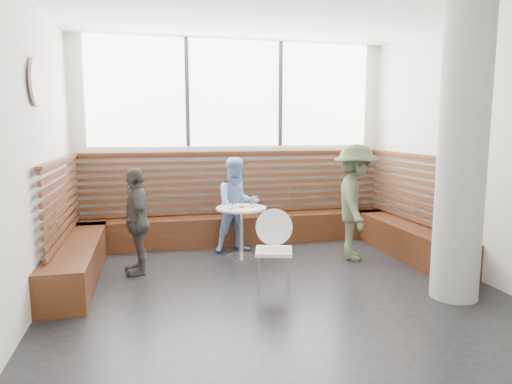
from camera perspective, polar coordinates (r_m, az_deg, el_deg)
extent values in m
cube|color=silver|center=(4.96, 2.65, 5.27)|extent=(5.00, 5.00, 3.20)
cube|color=black|center=(5.29, 2.54, -12.28)|extent=(5.00, 5.00, 0.01)
cube|color=white|center=(7.39, -2.68, 12.22)|extent=(4.50, 0.02, 1.65)
cube|color=#3F3F42|center=(7.27, -8.61, 12.21)|extent=(0.06, 0.04, 1.65)
cube|color=#3F3F42|center=(7.55, 3.08, 12.13)|extent=(0.06, 0.04, 1.65)
cube|color=#412010|center=(7.33, -2.24, -4.66)|extent=(5.00, 0.50, 0.45)
cube|color=#412010|center=(6.30, -21.09, -7.35)|extent=(0.50, 2.50, 0.45)
cube|color=#412010|center=(7.20, 17.31, -5.26)|extent=(0.50, 2.50, 0.45)
cube|color=#462211|center=(7.37, -2.53, 1.14)|extent=(4.88, 0.08, 0.98)
cube|color=#462211|center=(6.18, -22.99, -0.87)|extent=(0.08, 2.38, 0.98)
cube|color=#462211|center=(7.16, 18.72, 0.51)|extent=(0.08, 2.38, 0.98)
cylinder|color=gray|center=(5.26, 24.39, 4.72)|extent=(0.50, 0.50, 3.20)
cylinder|color=white|center=(5.31, -25.81, 12.24)|extent=(0.03, 0.50, 0.50)
cylinder|color=silver|center=(6.57, -1.84, -8.08)|extent=(0.44, 0.44, 0.02)
cylinder|color=silver|center=(6.48, -1.85, -5.09)|extent=(0.06, 0.06, 0.70)
cylinder|color=#B7B7BA|center=(6.41, -1.86, -2.06)|extent=(0.71, 0.71, 0.03)
cube|color=white|center=(5.25, 2.24, -7.43)|extent=(0.41, 0.39, 0.04)
cylinder|color=white|center=(5.35, 1.75, -4.41)|extent=(0.43, 0.10, 0.43)
cylinder|color=silver|center=(5.14, 0.85, -10.45)|extent=(0.02, 0.02, 0.42)
cylinder|color=silver|center=(5.22, 4.45, -10.15)|extent=(0.02, 0.02, 0.42)
cylinder|color=silver|center=(5.41, 0.08, -9.48)|extent=(0.02, 0.02, 0.42)
cylinder|color=silver|center=(5.49, 3.51, -9.22)|extent=(0.02, 0.02, 0.42)
imported|color=#4A5337|center=(6.50, 12.28, -1.24)|extent=(0.93, 1.19, 1.62)
imported|color=#81A2E0|center=(6.75, -2.36, -1.64)|extent=(0.75, 0.63, 1.41)
imported|color=#43403D|center=(5.94, -14.69, -3.51)|extent=(0.43, 0.83, 1.35)
cylinder|color=white|center=(6.44, -3.14, -1.83)|extent=(0.20, 0.20, 0.01)
cylinder|color=white|center=(6.55, -1.80, -1.65)|extent=(0.22, 0.22, 0.02)
cylinder|color=white|center=(6.27, -3.18, -1.69)|extent=(0.06, 0.06, 0.10)
cylinder|color=white|center=(6.39, -1.83, -1.46)|extent=(0.07, 0.07, 0.11)
cylinder|color=white|center=(6.41, -0.48, -1.46)|extent=(0.06, 0.06, 0.10)
cube|color=#A5C64C|center=(6.23, -0.82, -2.20)|extent=(0.19, 0.13, 0.00)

